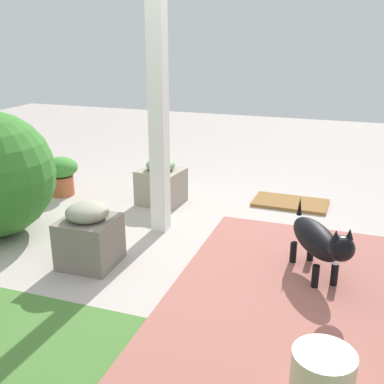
# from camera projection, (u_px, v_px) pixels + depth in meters

# --- Properties ---
(ground_plane) EXTENTS (12.00, 12.00, 0.00)m
(ground_plane) POSITION_uv_depth(u_px,v_px,m) (182.00, 244.00, 3.62)
(ground_plane) COLOR #AEA39C
(brick_path) EXTENTS (1.80, 2.40, 0.02)m
(brick_path) POSITION_uv_depth(u_px,v_px,m) (315.00, 307.00, 2.77)
(brick_path) COLOR #9F5B50
(brick_path) RESTS_ON ground
(porch_pillar) EXTENTS (0.13, 0.13, 2.44)m
(porch_pillar) POSITION_uv_depth(u_px,v_px,m) (158.00, 81.00, 3.51)
(porch_pillar) COLOR white
(porch_pillar) RESTS_ON ground
(stone_planter_nearest) EXTENTS (0.44, 0.40, 0.44)m
(stone_planter_nearest) POSITION_uv_depth(u_px,v_px,m) (161.00, 183.00, 4.44)
(stone_planter_nearest) COLOR gray
(stone_planter_nearest) RESTS_ON ground
(stone_planter_mid) EXTENTS (0.38, 0.38, 0.46)m
(stone_planter_mid) POSITION_uv_depth(u_px,v_px,m) (89.00, 236.00, 3.25)
(stone_planter_mid) COLOR slate
(stone_planter_mid) RESTS_ON ground
(terracotta_pot_broad) EXTENTS (0.34, 0.34, 0.39)m
(terracotta_pot_broad) POSITION_uv_depth(u_px,v_px,m) (61.00, 173.00, 4.65)
(terracotta_pot_broad) COLOR #B95838
(terracotta_pot_broad) RESTS_ON ground
(dog) EXTENTS (0.47, 0.66, 0.48)m
(dog) POSITION_uv_depth(u_px,v_px,m) (319.00, 241.00, 3.02)
(dog) COLOR black
(dog) RESTS_ON ground
(doormat) EXTENTS (0.71, 0.41, 0.03)m
(doormat) POSITION_uv_depth(u_px,v_px,m) (290.00, 203.00, 4.45)
(doormat) COLOR brown
(doormat) RESTS_ON ground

